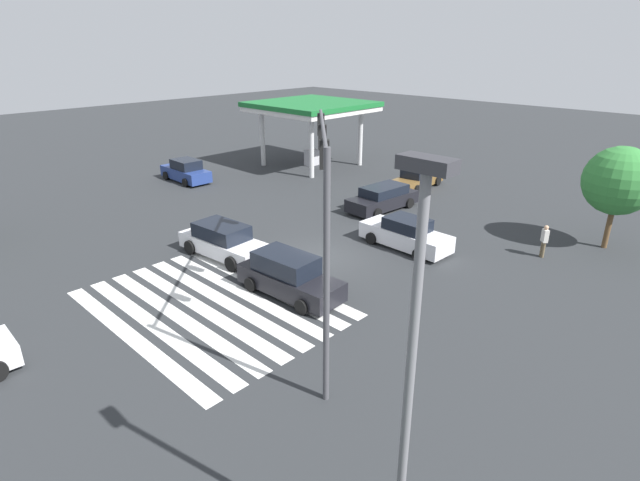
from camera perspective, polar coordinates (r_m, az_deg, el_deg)
name	(u,v)px	position (r m, az deg, el deg)	size (l,w,h in m)	color
ground_plane	(320,258)	(23.82, 0.00, -2.00)	(131.50, 131.50, 0.00)	#2B2D30
crosswalk_markings	(211,304)	(20.30, -12.33, -7.06)	(10.03, 7.25, 0.01)	silver
traffic_signal_mast	(324,189)	(15.15, 0.46, 5.88)	(6.07, 6.07, 7.33)	#47474C
car_0	(289,276)	(20.27, -3.58, -4.07)	(4.70, 2.16, 1.71)	black
car_1	(418,177)	(35.83, 11.10, 7.12)	(2.18, 4.78, 1.55)	brown
car_3	(224,241)	(24.16, -10.93, -0.11)	(4.96, 2.32, 1.60)	silver
car_4	(406,234)	(25.13, 9.76, 0.73)	(4.73, 2.08, 1.55)	silver
car_5	(383,198)	(30.71, 7.19, 4.83)	(2.32, 4.90, 1.47)	black
car_6	(186,171)	(38.08, -15.09, 7.65)	(4.45, 2.01, 1.62)	navy
gas_station_canopy	(311,109)	(41.03, -0.99, 14.81)	(8.21, 8.21, 5.10)	silver
pedestrian	(544,240)	(25.88, 24.26, 0.10)	(0.41, 0.41, 1.60)	brown
street_light_pole_a	(411,366)	(8.21, 10.33, -13.89)	(0.80, 0.36, 8.25)	slate
tree_corner_c	(619,181)	(27.82, 30.99, 5.85)	(3.29, 3.29, 5.09)	brown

